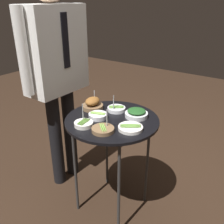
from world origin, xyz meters
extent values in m
plane|color=black|center=(0.00, 0.00, 0.00)|extent=(8.00, 8.00, 0.00)
cylinder|color=black|center=(0.00, 0.00, 0.76)|extent=(0.64, 0.64, 0.02)
cylinder|color=#2D2D2D|center=(0.19, -0.19, 0.37)|extent=(0.02, 0.02, 0.75)
cylinder|color=#2D2D2D|center=(-0.19, -0.19, 0.37)|extent=(0.02, 0.02, 0.75)
cylinder|color=#2D2D2D|center=(0.19, 0.19, 0.37)|extent=(0.02, 0.02, 0.75)
cylinder|color=#2D2D2D|center=(-0.19, 0.19, 0.37)|extent=(0.02, 0.02, 0.75)
cylinder|color=silver|center=(-0.04, 0.09, 0.78)|extent=(0.13, 0.13, 0.03)
ellipsoid|color=#7AA847|center=(-0.03, 0.09, 0.80)|extent=(0.05, 0.10, 0.01)
ellipsoid|color=#7AA847|center=(-0.04, 0.09, 0.80)|extent=(0.05, 0.10, 0.01)
ellipsoid|color=#7AA847|center=(-0.05, 0.08, 0.80)|extent=(0.05, 0.10, 0.01)
cylinder|color=silver|center=(0.12, 0.05, 0.78)|extent=(0.13, 0.13, 0.03)
ellipsoid|color=#5B8938|center=(0.14, 0.06, 0.80)|extent=(0.07, 0.09, 0.01)
ellipsoid|color=#5B8938|center=(0.13, 0.05, 0.80)|extent=(0.07, 0.09, 0.01)
ellipsoid|color=#5B8938|center=(0.12, 0.05, 0.80)|extent=(0.07, 0.09, 0.01)
ellipsoid|color=#5B8938|center=(0.11, 0.04, 0.80)|extent=(0.07, 0.09, 0.01)
cylinder|color=#939399|center=(0.09, 0.05, 0.83)|extent=(0.01, 0.01, 0.13)
cylinder|color=silver|center=(-0.05, -0.18, 0.77)|extent=(0.15, 0.15, 0.02)
ellipsoid|color=#5B8938|center=(-0.04, -0.17, 0.79)|extent=(0.08, 0.11, 0.01)
ellipsoid|color=#5B8938|center=(-0.05, -0.18, 0.79)|extent=(0.08, 0.11, 0.01)
ellipsoid|color=#5B8938|center=(-0.06, -0.18, 0.79)|extent=(0.08, 0.11, 0.01)
ellipsoid|color=#5B8938|center=(-0.07, -0.19, 0.79)|extent=(0.08, 0.11, 0.01)
cylinder|color=silver|center=(0.12, -0.12, 0.78)|extent=(0.16, 0.16, 0.03)
ellipsoid|color=#1E4C1E|center=(0.12, -0.12, 0.81)|extent=(0.13, 0.13, 0.03)
cylinder|color=brown|center=(0.05, 0.21, 0.78)|extent=(0.15, 0.15, 0.03)
ellipsoid|color=brown|center=(0.05, 0.21, 0.82)|extent=(0.14, 0.11, 0.06)
cylinder|color=#939399|center=(0.09, 0.23, 0.83)|extent=(0.01, 0.01, 0.12)
cylinder|color=brown|center=(-0.17, -0.06, 0.78)|extent=(0.14, 0.14, 0.02)
ellipsoid|color=#7AA847|center=(-0.17, -0.06, 0.79)|extent=(0.09, 0.09, 0.01)
ellipsoid|color=#7AA847|center=(-0.17, -0.06, 0.79)|extent=(0.09, 0.09, 0.01)
ellipsoid|color=#7AA847|center=(-0.18, -0.05, 0.79)|extent=(0.09, 0.09, 0.01)
cylinder|color=#939399|center=(-0.14, -0.06, 0.83)|extent=(0.01, 0.01, 0.13)
cylinder|color=silver|center=(-0.19, 0.09, 0.78)|extent=(0.12, 0.12, 0.03)
ellipsoid|color=#5B8938|center=(-0.19, 0.07, 0.80)|extent=(0.10, 0.02, 0.01)
ellipsoid|color=#5B8938|center=(-0.19, 0.08, 0.80)|extent=(0.10, 0.02, 0.01)
ellipsoid|color=#5B8938|center=(-0.19, 0.09, 0.80)|extent=(0.10, 0.02, 0.01)
ellipsoid|color=#5B8938|center=(-0.19, 0.10, 0.80)|extent=(0.10, 0.02, 0.01)
cylinder|color=#939399|center=(-0.16, 0.11, 0.83)|extent=(0.01, 0.01, 0.14)
cylinder|color=black|center=(-0.04, 0.55, 0.42)|extent=(0.10, 0.10, 0.84)
cylinder|color=black|center=(0.12, 0.55, 0.42)|extent=(0.10, 0.10, 0.84)
cube|color=silver|center=(0.04, 0.55, 1.15)|extent=(0.47, 0.23, 0.63)
cube|color=black|center=(0.04, 0.43, 1.23)|extent=(0.06, 0.01, 0.38)
cylinder|color=silver|center=(-0.23, 0.55, 1.18)|extent=(0.08, 0.08, 0.58)
cylinder|color=silver|center=(0.32, 0.55, 1.18)|extent=(0.08, 0.08, 0.58)
camera|label=1|loc=(-1.22, -0.88, 1.51)|focal=40.00mm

